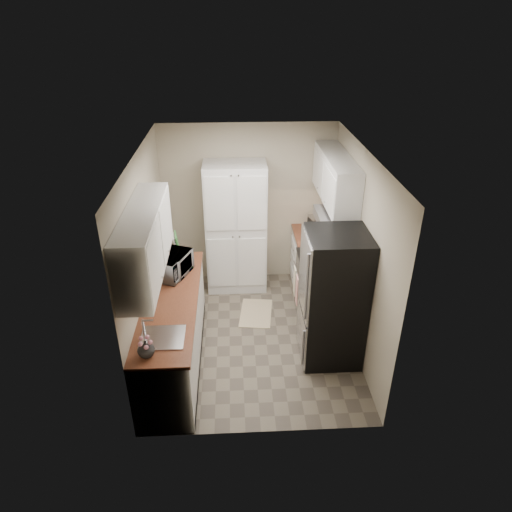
# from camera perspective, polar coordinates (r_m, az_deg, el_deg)

# --- Properties ---
(ground) EXTENTS (3.20, 3.20, 0.00)m
(ground) POSITION_cam_1_polar(r_m,az_deg,el_deg) (6.27, -0.30, -9.92)
(ground) COLOR #665B4C
(ground) RESTS_ON ground
(room_shell) EXTENTS (2.64, 3.24, 2.52)m
(room_shell) POSITION_cam_1_polar(r_m,az_deg,el_deg) (5.41, -0.53, 3.63)
(room_shell) COLOR #B2A88F
(room_shell) RESTS_ON ground
(pantry_cabinet) EXTENTS (0.90, 0.55, 2.00)m
(pantry_cabinet) POSITION_cam_1_polar(r_m,az_deg,el_deg) (6.87, -2.52, 3.51)
(pantry_cabinet) COLOR silver
(pantry_cabinet) RESTS_ON ground
(base_cabinet_left) EXTENTS (0.60, 2.30, 0.88)m
(base_cabinet_left) POSITION_cam_1_polar(r_m,az_deg,el_deg) (5.71, -10.20, -9.31)
(base_cabinet_left) COLOR silver
(base_cabinet_left) RESTS_ON ground
(countertop_left) EXTENTS (0.63, 2.33, 0.04)m
(countertop_left) POSITION_cam_1_polar(r_m,az_deg,el_deg) (5.45, -10.61, -5.48)
(countertop_left) COLOR brown
(countertop_left) RESTS_ON base_cabinet_left
(base_cabinet_right) EXTENTS (0.60, 0.80, 0.88)m
(base_cabinet_right) POSITION_cam_1_polar(r_m,az_deg,el_deg) (7.12, 7.21, -0.82)
(base_cabinet_right) COLOR silver
(base_cabinet_right) RESTS_ON ground
(countertop_right) EXTENTS (0.63, 0.83, 0.04)m
(countertop_right) POSITION_cam_1_polar(r_m,az_deg,el_deg) (6.91, 7.44, 2.51)
(countertop_right) COLOR brown
(countertop_right) RESTS_ON base_cabinet_right
(electric_range) EXTENTS (0.71, 0.78, 1.13)m
(electric_range) POSITION_cam_1_polar(r_m,az_deg,el_deg) (6.42, 8.26, -4.02)
(electric_range) COLOR #B7B7BC
(electric_range) RESTS_ON ground
(refrigerator) EXTENTS (0.70, 0.72, 1.70)m
(refrigerator) POSITION_cam_1_polar(r_m,az_deg,el_deg) (5.56, 9.65, -5.22)
(refrigerator) COLOR #B7B7BC
(refrigerator) RESTS_ON ground
(microwave) EXTENTS (0.53, 0.62, 0.29)m
(microwave) POSITION_cam_1_polar(r_m,az_deg,el_deg) (5.83, -10.45, -1.10)
(microwave) COLOR #B3B2B7
(microwave) RESTS_ON countertop_left
(wine_bottle) EXTENTS (0.07, 0.07, 0.29)m
(wine_bottle) POSITION_cam_1_polar(r_m,az_deg,el_deg) (6.12, -11.13, 0.33)
(wine_bottle) COLOR black
(wine_bottle) RESTS_ON countertop_left
(flower_vase) EXTENTS (0.17, 0.17, 0.17)m
(flower_vase) POSITION_cam_1_polar(r_m,az_deg,el_deg) (4.62, -13.59, -11.20)
(flower_vase) COLOR white
(flower_vase) RESTS_ON countertop_left
(cutting_board) EXTENTS (0.06, 0.25, 0.32)m
(cutting_board) POSITION_cam_1_polar(r_m,az_deg,el_deg) (6.29, -9.75, 1.44)
(cutting_board) COLOR #419544
(cutting_board) RESTS_ON countertop_left
(toaster_oven) EXTENTS (0.38, 0.44, 0.22)m
(toaster_oven) POSITION_cam_1_polar(r_m,az_deg,el_deg) (6.96, 8.18, 3.87)
(toaster_oven) COLOR #A6A6AA
(toaster_oven) RESTS_ON countertop_right
(fruit_basket) EXTENTS (0.25, 0.25, 0.10)m
(fruit_basket) POSITION_cam_1_polar(r_m,az_deg,el_deg) (6.89, 8.36, 5.05)
(fruit_basket) COLOR orange
(fruit_basket) RESTS_ON toaster_oven
(kitchen_mat) EXTENTS (0.53, 0.76, 0.01)m
(kitchen_mat) POSITION_cam_1_polar(r_m,az_deg,el_deg) (6.68, 0.00, -7.14)
(kitchen_mat) COLOR #CFB990
(kitchen_mat) RESTS_ON ground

